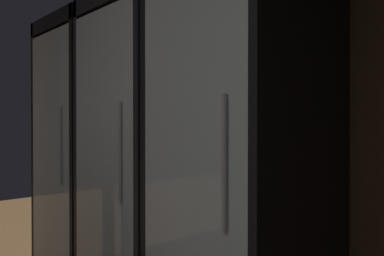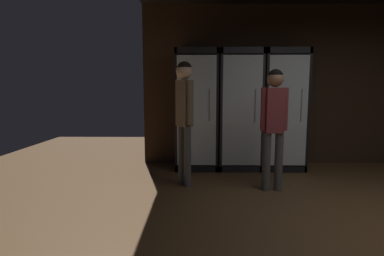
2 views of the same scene
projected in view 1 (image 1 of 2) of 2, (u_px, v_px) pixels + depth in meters
name	position (u px, v px, depth m)	size (l,w,h in m)	color
cooler_far_left	(100.00, 158.00, 2.88)	(0.69, 0.70, 1.97)	black
cooler_left	(158.00, 167.00, 2.35)	(0.69, 0.70, 1.97)	black
cooler_center	(249.00, 177.00, 1.82)	(0.69, 0.70, 1.97)	black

